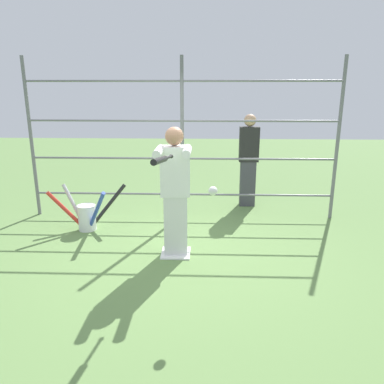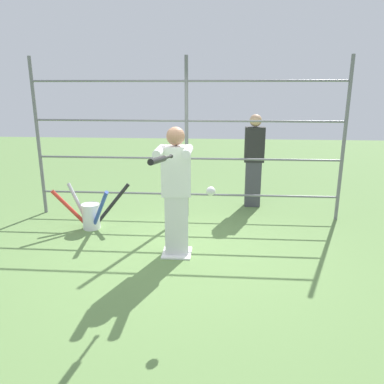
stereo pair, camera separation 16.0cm
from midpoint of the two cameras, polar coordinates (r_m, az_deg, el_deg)
ground_plane at (r=5.30m, az=-1.43°, el=-9.34°), size 24.00×24.00×0.00m
home_plate at (r=5.30m, az=-1.43°, el=-9.25°), size 0.40×0.40×0.02m
fence_backstop at (r=6.45m, az=-0.11°, el=7.95°), size 5.31×0.06×2.74m
batter at (r=4.96m, az=-1.52°, el=0.57°), size 0.45×0.62×1.76m
baseball_bat_swinging at (r=3.93m, az=-3.82°, el=4.94°), size 0.15×0.83×0.14m
softball_in_flight at (r=3.89m, az=4.06°, el=0.12°), size 0.10×0.10×0.10m
bat_bucket at (r=6.29m, az=-14.43°, el=-3.23°), size 1.18×0.70×0.76m
bystander_behind_fence at (r=7.21m, az=10.05°, el=4.89°), size 0.36×0.23×1.76m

